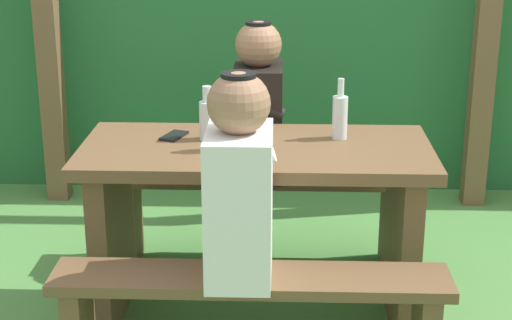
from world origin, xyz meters
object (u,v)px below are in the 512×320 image
(cell_phone, at_px, (174,136))
(bench_near, at_px, (251,308))
(person_white_shirt, at_px, (239,185))
(person_black_coat, at_px, (258,106))
(bench_far, at_px, (260,200))
(bottle_center, at_px, (222,128))
(drinking_glass, at_px, (250,125))
(bottle_left, at_px, (207,118))
(bottle_right, at_px, (340,116))
(picnic_table, at_px, (256,203))

(cell_phone, bearing_deg, bench_near, -41.65)
(person_white_shirt, bearing_deg, person_black_coat, 88.37)
(bench_far, height_order, bottle_center, bottle_center)
(drinking_glass, xyz_separation_m, bottle_left, (-0.17, -0.04, 0.04))
(person_white_shirt, height_order, bottle_right, person_white_shirt)
(bottle_left, bearing_deg, bench_near, -71.76)
(cell_phone, bearing_deg, bottle_right, 20.44)
(picnic_table, relative_size, bottle_right, 5.60)
(bench_near, xyz_separation_m, person_black_coat, (-0.01, 1.05, 0.46))
(bench_far, bearing_deg, cell_phone, -129.39)
(bottle_right, relative_size, cell_phone, 1.79)
(drinking_glass, height_order, cell_phone, drinking_glass)
(person_black_coat, relative_size, bottle_left, 3.24)
(picnic_table, xyz_separation_m, bottle_right, (0.34, 0.11, 0.34))
(bench_near, height_order, bench_far, same)
(bottle_left, distance_m, cell_phone, 0.17)
(bottle_right, distance_m, bottle_center, 0.50)
(bench_near, xyz_separation_m, drinking_glass, (-0.03, 0.65, 0.49))
(picnic_table, relative_size, drinking_glass, 14.05)
(bench_near, bearing_deg, person_black_coat, 90.44)
(bottle_left, xyz_separation_m, cell_phone, (-0.14, 0.03, -0.09))
(bottle_left, distance_m, bottle_right, 0.54)
(bottle_left, xyz_separation_m, bottle_center, (0.07, -0.14, -0.00))
(bench_near, distance_m, person_black_coat, 1.15)
(bottle_center, bearing_deg, drinking_glass, 61.27)
(bench_far, bearing_deg, bottle_right, -50.67)
(person_black_coat, bearing_deg, bottle_center, -101.79)
(bench_far, xyz_separation_m, person_white_shirt, (-0.04, -1.05, 0.46))
(cell_phone, bearing_deg, drinking_glass, 22.04)
(person_white_shirt, bearing_deg, picnic_table, 85.86)
(bottle_center, bearing_deg, picnic_table, 25.88)
(bottle_right, height_order, cell_phone, bottle_right)
(person_white_shirt, xyz_separation_m, cell_phone, (-0.30, 0.63, -0.02))
(picnic_table, bearing_deg, bench_far, 90.00)
(person_white_shirt, relative_size, drinking_glass, 7.22)
(drinking_glass, relative_size, cell_phone, 0.71)
(bench_far, distance_m, person_black_coat, 0.46)
(bottle_left, bearing_deg, bottle_right, 3.46)
(bench_far, bearing_deg, bottle_left, -114.25)
(picnic_table, height_order, bench_near, picnic_table)
(cell_phone, bearing_deg, bottle_center, -19.06)
(person_black_coat, distance_m, bottle_right, 0.54)
(bottle_right, bearing_deg, bottle_center, -159.25)
(bench_near, height_order, bottle_right, bottle_right)
(bench_near, distance_m, bottle_right, 0.90)
(picnic_table, bearing_deg, bench_near, -90.00)
(drinking_glass, xyz_separation_m, bottle_right, (0.37, -0.01, 0.05))
(picnic_table, height_order, cell_phone, cell_phone)
(picnic_table, distance_m, bench_near, 0.56)
(picnic_table, distance_m, bench_far, 0.56)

